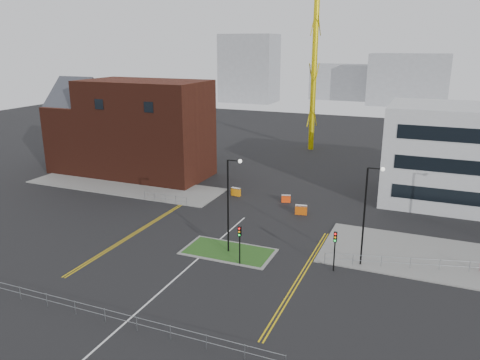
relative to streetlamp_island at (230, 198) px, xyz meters
The scene contains 24 objects.
ground 9.91m from the streetlamp_island, 105.50° to the right, with size 200.00×200.00×0.00m, color black.
pavement_left 26.80m from the streetlamp_island, 147.78° to the left, with size 28.00×8.00×0.12m, color slate.
pavement_right 21.35m from the streetlamp_island, 16.87° to the left, with size 24.00×10.00×0.12m, color slate.
island_kerb 5.38m from the streetlamp_island, behind, with size 8.60×4.60×0.08m, color slate.
grass_island 5.36m from the streetlamp_island, behind, with size 8.00×4.00×0.12m, color #1C4A18.
brick_building 32.20m from the streetlamp_island, 141.56° to the left, with size 24.20×10.07×14.24m.
streetlamp_island is the anchor object (origin of this frame).
streetlamp_right_near 12.17m from the streetlamp_island, ahead, with size 1.46×0.36×9.18m.
traffic_light_island 3.92m from the streetlamp_island, 48.59° to the right, with size 0.28×0.33×3.65m.
traffic_light_right 10.19m from the streetlamp_island, ahead, with size 0.28×0.33×3.65m.
railing_front 14.91m from the streetlamp_island, 99.00° to the right, with size 24.05×0.05×1.10m.
railing_left 17.22m from the streetlamp_island, 142.89° to the left, with size 6.05×0.05×1.10m.
railing_right 19.18m from the streetlamp_island, 10.84° to the left, with size 19.05×5.05×1.10m.
centre_line 8.38m from the streetlamp_island, 110.29° to the right, with size 0.15×30.00×0.01m, color silver.
yellow_left_a 12.61m from the streetlamp_island, 169.89° to the left, with size 0.12×24.00×0.01m, color gold.
yellow_left_b 12.35m from the streetlamp_island, 169.62° to the left, with size 0.12×24.00×0.01m, color gold.
yellow_right_a 9.29m from the streetlamp_island, 15.36° to the right, with size 0.12×20.00×0.01m, color gold.
yellow_right_b 9.53m from the streetlamp_island, 14.78° to the right, with size 0.12×20.00×0.01m, color gold.
skyline_a 119.82m from the streetlamp_island, 110.65° to the left, with size 18.00×12.00×22.00m, color gray.
skyline_b 122.28m from the streetlamp_island, 86.35° to the left, with size 24.00×12.00×16.00m, color gray.
skyline_d 132.40m from the streetlamp_island, 94.43° to the left, with size 30.00×12.00×12.00m, color gray.
barrier_left 17.85m from the streetlamp_island, 111.34° to the left, with size 1.31×0.56×1.07m.
barrier_mid 16.74m from the streetlamp_island, 88.10° to the left, with size 1.18×0.72×0.94m.
barrier_right 13.83m from the streetlamp_island, 74.69° to the left, with size 1.40×0.64×1.14m.
Camera 1 is at (18.62, -29.11, 19.02)m, focal length 35.00 mm.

